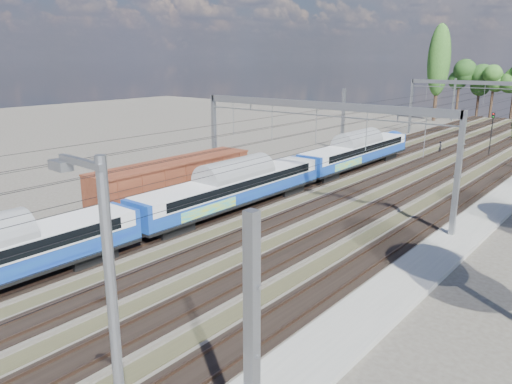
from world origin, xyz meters
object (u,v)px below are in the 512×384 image
Objects in this scene: worker at (440,147)px; signal_near at (492,129)px; emu_train at (231,183)px; freight_boxcar at (174,181)px.

worker is 0.29× the size of signal_near.
freight_boxcar is (-4.50, -2.10, -0.13)m from emu_train.
freight_boxcar is at bearing -105.87° from signal_near.
worker is at bearing 84.16° from emu_train.
signal_near is at bearing 70.80° from freight_boxcar.
emu_train reaches higher than worker.
signal_near is at bearing 75.91° from emu_train.
freight_boxcar is at bearing -154.98° from emu_train.
signal_near is (14.23, 40.86, 1.19)m from freight_boxcar.
freight_boxcar is 40.68m from worker.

